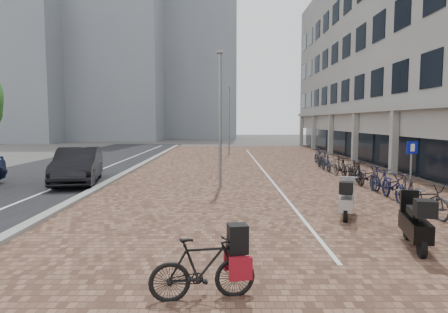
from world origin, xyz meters
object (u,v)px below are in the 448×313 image
at_px(car_dark, 78,165).
at_px(hero_bike, 203,268).
at_px(parking_sign, 411,162).
at_px(scooter_mid, 415,221).
at_px(scooter_front, 347,198).

xyz_separation_m(car_dark, hero_bike, (6.15, -11.47, -0.28)).
relative_size(car_dark, parking_sign, 2.34).
relative_size(car_dark, scooter_mid, 2.74).
relative_size(car_dark, hero_bike, 2.83).
xyz_separation_m(hero_bike, scooter_front, (3.85, 5.17, 0.05)).
bearing_deg(car_dark, scooter_front, -44.10).
relative_size(scooter_front, scooter_mid, 0.94).
distance_m(scooter_front, parking_sign, 3.97).
bearing_deg(parking_sign, scooter_mid, -128.15).
xyz_separation_m(car_dark, parking_sign, (13.00, -3.83, 0.55)).
bearing_deg(hero_bike, scooter_mid, -71.85).
bearing_deg(parking_sign, car_dark, 150.01).
distance_m(car_dark, hero_bike, 13.02).
xyz_separation_m(car_dark, scooter_mid, (10.61, -9.04, -0.19)).
distance_m(hero_bike, parking_sign, 10.30).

